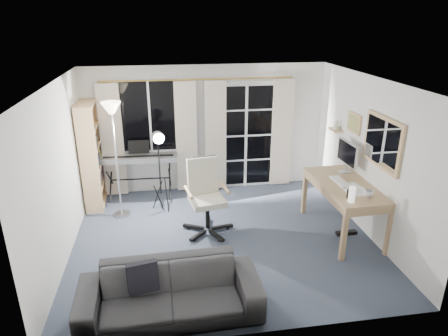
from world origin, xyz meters
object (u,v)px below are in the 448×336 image
Objects in this scene: office_chair at (205,189)px; sofa at (169,285)px; keyboard_piano at (139,159)px; studio_light at (159,147)px; torchiere_lamp at (113,126)px; monitor at (347,154)px; mug at (369,193)px; desk at (345,190)px; bookshelf at (90,158)px.

office_chair is 2.03m from sofa.
keyboard_piano is 0.69× the size of sofa.
studio_light reaches higher than office_chair.
studio_light is 1.26× the size of office_chair.
studio_light is (0.38, -0.63, 0.42)m from keyboard_piano.
monitor is (3.68, -0.67, -0.44)m from torchiere_lamp.
monitor is 0.29× the size of sofa.
torchiere_lamp is 2.94m from sofa.
monitor reaches higher than sofa.
studio_light is at bearing 125.09° from office_chair.
torchiere_lamp reaches higher than keyboard_piano.
mug is (3.27, -2.29, 0.13)m from keyboard_piano.
monitor is 4.40× the size of mug.
office_chair is (1.06, -1.34, -0.08)m from keyboard_piano.
keyboard_piano is (0.32, 0.66, -0.81)m from torchiere_lamp.
mug is at bearing -80.41° from desk.
bookshelf reaches higher than monitor.
keyboard_piano is at bearing 5.85° from bookshelf.
office_chair is at bearing 156.79° from mug.
monitor is 3.57m from sofa.
sofa is at bearing -73.67° from torchiere_lamp.
bookshelf is 4.34m from desk.
office_chair is 8.60× the size of mug.
torchiere_lamp is at bearing 171.62° from studio_light.
torchiere_lamp is at bearing 144.96° from office_chair.
studio_light is at bearing -25.46° from bookshelf.
desk is at bearing -115.27° from monitor.
monitor reaches higher than desk.
bookshelf is 1.18× the size of desk.
sofa is at bearing -79.71° from keyboard_piano.
sofa is at bearing -161.27° from mug.
desk is 0.64m from monitor.
bookshelf reaches higher than office_chair.
keyboard_piano is 3.30m from sofa.
mug is (3.59, -1.62, -0.68)m from torchiere_lamp.
studio_light reaches higher than mug.
keyboard_piano is 1.21× the size of office_chair.
studio_light is at bearing 155.85° from desk.
mug is (0.10, -0.50, 0.17)m from desk.
monitor is 0.99m from mug.
monitor is at bearing -10.35° from torchiere_lamp.
mug is (-0.10, -0.95, -0.25)m from monitor.
bookshelf is 1.35m from studio_light.
monitor reaches higher than keyboard_piano.
bookshelf is at bearing 146.35° from studio_light.
torchiere_lamp reaches higher than monitor.
bookshelf reaches higher than keyboard_piano.
bookshelf is at bearing 162.18° from monitor.
sofa is (-2.83, -0.96, -0.50)m from mug.
torchiere_lamp is 1.25× the size of desk.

